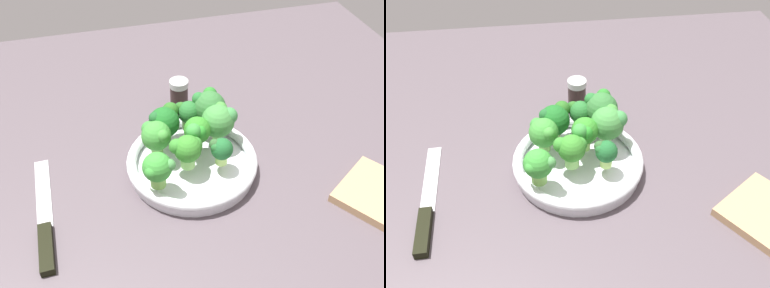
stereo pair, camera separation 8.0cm
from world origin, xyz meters
The scene contains 13 objects.
ground_plane centered at (0.00, 0.00, -1.25)cm, with size 130.00×130.00×2.50cm, color #52484E.
bowl centered at (1.81, 1.55, 1.79)cm, with size 24.88×24.88×3.51cm.
broccoli_floret_0 centered at (8.80, 5.16, 7.31)cm, with size 6.47×6.34×6.67cm.
broccoli_floret_1 centered at (9.90, -4.06, 8.35)cm, with size 7.05×6.53×7.98cm.
broccoli_floret_2 centered at (4.51, 7.63, 7.63)cm, with size 5.81×5.60×6.86cm.
broccoli_floret_3 centered at (-0.36, 3.03, 7.50)cm, with size 5.04×6.16×6.68cm.
broccoli_floret_4 centered at (3.48, 0.19, 7.94)cm, with size 5.55×5.11×7.06cm.
broccoli_floret_5 centered at (10.20, 0.35, 7.30)cm, with size 4.66×4.83×6.30cm.
broccoli_floret_6 centered at (-1.30, -3.01, 6.77)cm, with size 4.09×4.26×5.45cm.
broccoli_floret_7 centered at (-3.89, 9.16, 7.53)cm, with size 5.24×5.69×6.88cm.
broccoli_floret_8 centered at (5.52, -4.81, 7.99)cm, with size 6.45×6.97×7.57cm.
knife centered at (-5.51, 29.19, 0.55)cm, with size 26.66×3.28×1.50cm.
pepper_shaker centered at (21.45, -0.77, 3.78)cm, with size 4.17×4.17×7.45cm.
Camera 1 is at (-56.04, 17.17, 59.39)cm, focal length 40.67 mm.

